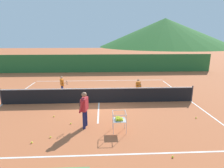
% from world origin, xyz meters
% --- Properties ---
extents(ground_plane, '(120.00, 120.00, 0.00)m').
position_xyz_m(ground_plane, '(0.00, 0.00, 0.00)').
color(ground_plane, '#BC6038').
extents(line_baseline_near, '(12.02, 0.08, 0.01)m').
position_xyz_m(line_baseline_near, '(0.00, -5.43, 0.00)').
color(line_baseline_near, white).
rests_on(line_baseline_near, ground).
extents(line_baseline_far, '(12.02, 0.08, 0.01)m').
position_xyz_m(line_baseline_far, '(0.00, 6.16, 0.00)').
color(line_baseline_far, white).
rests_on(line_baseline_far, ground).
extents(line_sideline_west, '(0.08, 11.59, 0.01)m').
position_xyz_m(line_sideline_west, '(-6.01, 0.00, 0.00)').
color(line_sideline_west, white).
rests_on(line_sideline_west, ground).
extents(line_sideline_east, '(0.08, 11.59, 0.01)m').
position_xyz_m(line_sideline_east, '(6.01, 0.00, 0.00)').
color(line_sideline_east, white).
rests_on(line_sideline_east, ground).
extents(line_service_center, '(0.08, 5.88, 0.01)m').
position_xyz_m(line_service_center, '(0.00, 0.00, 0.00)').
color(line_service_center, white).
rests_on(line_service_center, ground).
extents(tennis_net, '(12.16, 0.08, 1.05)m').
position_xyz_m(tennis_net, '(0.00, 0.00, 0.50)').
color(tennis_net, '#333338').
rests_on(tennis_net, ground).
extents(instructor, '(0.44, 0.82, 1.70)m').
position_xyz_m(instructor, '(-0.59, -3.24, 1.02)').
color(instructor, '#191E4C').
rests_on(instructor, ground).
extents(student_0, '(0.61, 0.55, 1.34)m').
position_xyz_m(student_0, '(-2.69, 1.98, 0.81)').
color(student_0, navy).
rests_on(student_0, ground).
extents(student_1, '(0.46, 0.66, 1.22)m').
position_xyz_m(student_1, '(2.76, 1.31, 0.74)').
color(student_1, silver).
rests_on(student_1, ground).
extents(ball_cart, '(0.58, 0.58, 0.90)m').
position_xyz_m(ball_cart, '(0.96, -3.74, 0.60)').
color(ball_cart, '#B7B7BC').
rests_on(ball_cart, ground).
extents(tennis_ball_0, '(0.07, 0.07, 0.07)m').
position_xyz_m(tennis_ball_0, '(-2.33, -2.04, 0.03)').
color(tennis_ball_0, yellow).
rests_on(tennis_ball_0, ground).
extents(tennis_ball_2, '(0.07, 0.07, 0.07)m').
position_xyz_m(tennis_ball_2, '(2.67, -5.69, 0.03)').
color(tennis_ball_2, yellow).
rests_on(tennis_ball_2, ground).
extents(tennis_ball_3, '(0.07, 0.07, 0.07)m').
position_xyz_m(tennis_ball_3, '(-2.57, -4.53, 0.03)').
color(tennis_ball_3, yellow).
rests_on(tennis_ball_3, ground).
extents(tennis_ball_4, '(0.07, 0.07, 0.07)m').
position_xyz_m(tennis_ball_4, '(5.06, -2.60, 0.03)').
color(tennis_ball_4, yellow).
rests_on(tennis_ball_4, ground).
extents(tennis_ball_5, '(0.07, 0.07, 0.07)m').
position_xyz_m(tennis_ball_5, '(-1.30, -2.92, 0.03)').
color(tennis_ball_5, yellow).
rests_on(tennis_ball_5, ground).
extents(tennis_ball_6, '(0.07, 0.07, 0.07)m').
position_xyz_m(tennis_ball_6, '(-1.94, -4.15, 0.03)').
color(tennis_ball_6, yellow).
rests_on(tennis_ball_6, ground).
extents(windscreen_fence, '(26.43, 0.08, 2.09)m').
position_xyz_m(windscreen_fence, '(0.00, 10.55, 1.05)').
color(windscreen_fence, '#286B33').
rests_on(windscreen_fence, ground).
extents(hill_0, '(53.93, 53.93, 11.44)m').
position_xyz_m(hill_0, '(25.94, 67.17, 5.72)').
color(hill_0, '#2D6628').
rests_on(hill_0, ground).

